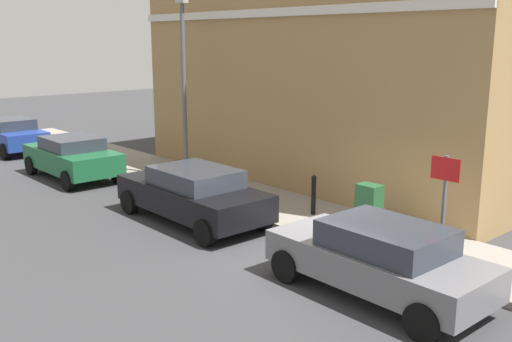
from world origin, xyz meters
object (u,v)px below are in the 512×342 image
car_blue (12,134)px  lamppost (184,80)px  car_black (193,193)px  bollard_far_kerb (241,189)px  car_grey (379,258)px  utility_cabinet (369,210)px  bollard_near_cabinet (314,193)px  car_green (72,156)px  street_sign (444,196)px

car_blue → lamppost: size_ratio=0.73×
car_black → bollard_far_kerb: (1.34, -0.32, -0.05)m
car_grey → utility_cabinet: 3.19m
car_grey → bollard_near_cabinet: (2.52, 3.91, -0.03)m
car_green → bollard_far_kerb: bearing=-167.2°
car_grey → lamppost: (2.56, 9.60, 2.57)m
car_blue → utility_cabinet: 16.74m
car_grey → street_sign: bearing=-100.3°
bollard_near_cabinet → lamppost: bearing=89.7°
car_grey → street_sign: (1.55, -0.31, 0.93)m
utility_cabinet → bollard_far_kerb: (-0.96, 3.46, 0.02)m
car_blue → lamppost: 9.72m
car_grey → car_green: bearing=1.1°
car_blue → street_sign: (1.37, -18.98, 0.93)m
utility_cabinet → bollard_near_cabinet: (0.10, 1.83, 0.02)m
bollard_near_cabinet → car_black: bearing=141.0°
utility_cabinet → bollard_far_kerb: bearing=105.6°
car_blue → car_grey: bearing=-179.5°
car_grey → lamppost: bearing=-14.0°
car_black → car_green: bearing=2.2°
car_blue → bollard_far_kerb: 13.20m
car_blue → bollard_far_kerb: (1.28, -13.13, -0.02)m
car_black → lamppost: size_ratio=0.79×
bollard_far_kerb → car_black: bearing=166.6°
car_black → car_grey: bearing=179.5°
bollard_near_cabinet → car_blue: bearing=99.0°
utility_cabinet → car_blue: bearing=97.7°
car_green → lamppost: (2.61, -2.87, 2.55)m
utility_cabinet → lamppost: lamppost is taller
car_blue → street_sign: size_ratio=1.81×
bollard_far_kerb → lamppost: 4.95m
bollard_near_cabinet → car_grey: bearing=-122.8°
car_grey → bollard_near_cabinet: bearing=-31.9°
car_grey → bollard_far_kerb: 5.73m
car_black → street_sign: 6.39m
bollard_near_cabinet → street_sign: size_ratio=0.45×
bollard_near_cabinet → street_sign: street_sign is taller
car_black → car_green: (-0.17, 6.61, -0.00)m
car_green → lamppost: bearing=-137.2°
utility_cabinet → bollard_near_cabinet: 1.83m
car_grey → car_blue: 18.67m
street_sign → bollard_far_kerb: bearing=90.9°
street_sign → utility_cabinet: bearing=69.9°
bollard_near_cabinet → lamppost: size_ratio=0.18×
utility_cabinet → car_grey: bearing=-139.4°
car_black → utility_cabinet: 4.42m
car_grey → utility_cabinet: size_ratio=3.62×
car_grey → lamppost: 10.26m
car_black → bollard_near_cabinet: bearing=-128.3°
car_grey → car_black: (0.12, 5.86, 0.02)m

